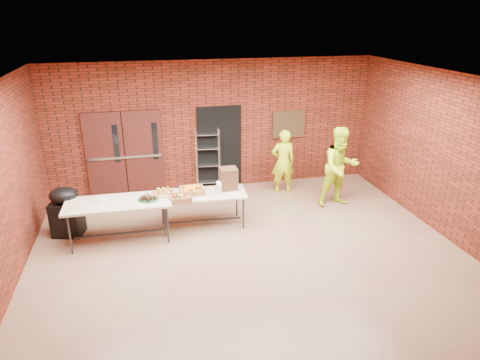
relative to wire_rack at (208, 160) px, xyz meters
name	(u,v)px	position (x,y,z in m)	size (l,w,h in m)	color
room	(251,176)	(0.22, -3.32, 0.81)	(8.08, 7.08, 3.28)	#8D654C
double_doors	(125,155)	(-1.97, 0.12, 0.26)	(1.78, 0.12, 2.10)	#421613
dark_doorway	(220,148)	(0.32, 0.14, 0.26)	(1.10, 0.06, 2.10)	black
bronze_plaque	(289,124)	(2.12, 0.13, 0.76)	(0.85, 0.04, 0.70)	#43341B
wire_rack	(208,160)	(0.00, 0.00, 0.00)	(0.58, 0.19, 1.59)	#B9BAC0
table_left	(118,205)	(-2.10, -2.12, -0.04)	(2.03, 0.89, 0.83)	beige
table_right	(202,196)	(-0.44, -1.91, -0.11)	(1.86, 0.86, 0.75)	beige
basket_bananas	(163,196)	(-1.23, -1.98, 0.01)	(0.44, 0.34, 0.14)	#9D6B3F
basket_oranges	(192,190)	(-0.64, -1.86, 0.02)	(0.49, 0.38, 0.15)	#9D6B3F
basket_apples	(180,197)	(-0.91, -2.15, 0.01)	(0.44, 0.34, 0.14)	#9D6B3F
muffin_tray	(148,197)	(-1.53, -2.14, 0.08)	(0.40, 0.40, 0.10)	#154E22
napkin_box	(103,200)	(-2.37, -2.06, 0.07)	(0.20, 0.13, 0.07)	white
coffee_dispenser	(229,179)	(0.15, -1.79, 0.18)	(0.35, 0.31, 0.46)	brown
cup_stack_front	(218,188)	(-0.11, -1.99, 0.08)	(0.09, 0.09, 0.26)	white
cup_stack_mid	(220,190)	(-0.10, -2.07, 0.07)	(0.08, 0.08, 0.24)	white
cup_stack_back	(220,187)	(-0.07, -1.91, 0.06)	(0.07, 0.07, 0.22)	white
covered_grill	(66,211)	(-3.15, -1.63, -0.28)	(0.66, 0.60, 1.02)	black
volunteer_woman	(283,162)	(1.77, -0.55, 0.01)	(0.59, 0.38, 1.61)	#D1F11A
volunteer_man	(340,167)	(2.79, -1.58, 0.14)	(0.91, 0.71, 1.86)	#D1F11A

